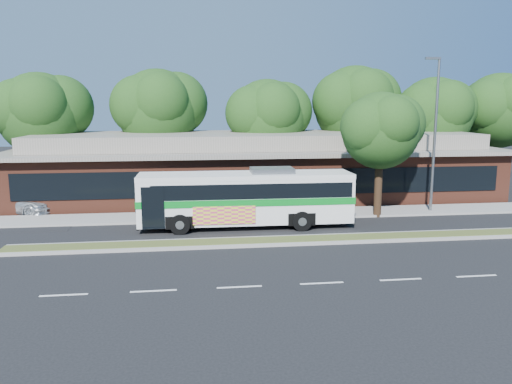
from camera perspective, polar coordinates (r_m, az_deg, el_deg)
ground at (r=23.15m, az=4.35°, el=-6.10°), size 120.00×120.00×0.00m
median_strip at (r=23.69m, az=4.06°, el=-5.53°), size 26.00×1.10×0.15m
sidewalk at (r=29.24m, az=1.82°, el=-2.56°), size 44.00×2.60×0.12m
plaza_building at (r=35.32m, az=0.14°, el=3.02°), size 33.20×11.20×4.45m
lamp_post at (r=31.20m, az=19.73°, el=6.64°), size 0.93×0.18×9.07m
tree_bg_a at (r=38.26m, az=-22.78°, el=8.40°), size 6.47×5.80×8.63m
tree_bg_b at (r=37.98m, az=-10.51°, el=9.41°), size 6.69×6.00×9.00m
tree_bg_c at (r=37.40m, az=1.86°, el=8.72°), size 6.24×5.60×8.26m
tree_bg_d at (r=40.10m, az=11.77°, el=9.78°), size 6.91×6.20×9.37m
tree_bg_e at (r=41.52m, az=20.09°, el=8.45°), size 6.47×5.80×8.50m
tree_bg_f at (r=45.42m, az=26.36°, el=8.51°), size 6.69×6.00×8.92m
transit_bus at (r=26.14m, az=-1.06°, el=-0.29°), size 11.19×2.73×3.13m
sedan at (r=33.00m, az=-25.57°, el=-1.00°), size 5.06×3.55×1.36m
sidewalk_tree at (r=29.31m, az=14.56°, el=7.00°), size 4.83×4.33×7.12m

